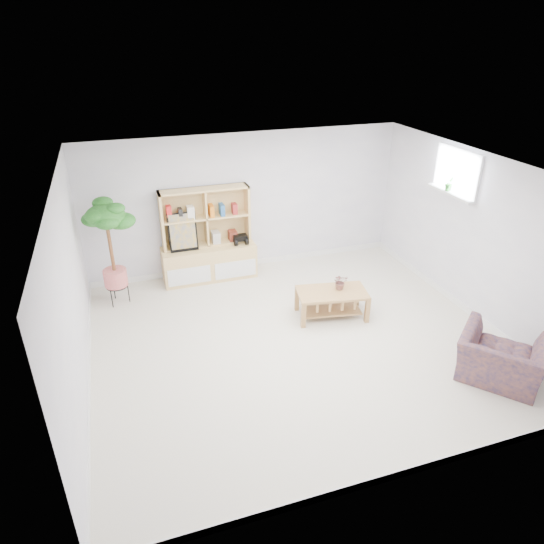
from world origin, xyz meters
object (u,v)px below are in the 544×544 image
object	(u,v)px
storage_unit	(208,236)
coffee_table	(331,304)
armchair	(502,355)
floor_tree	(112,254)

from	to	relation	value
storage_unit	coffee_table	distance (m)	2.41
armchair	floor_tree	bearing A→B (deg)	11.69
coffee_table	floor_tree	distance (m)	3.40
storage_unit	floor_tree	world-z (taller)	floor_tree
armchair	storage_unit	bearing A→B (deg)	-3.80
floor_tree	armchair	xyz separation A→B (m)	(4.35, -3.43, -0.49)
storage_unit	coffee_table	world-z (taller)	storage_unit
floor_tree	armchair	bearing A→B (deg)	-38.22
storage_unit	floor_tree	distance (m)	1.60
coffee_table	armchair	world-z (taller)	armchair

